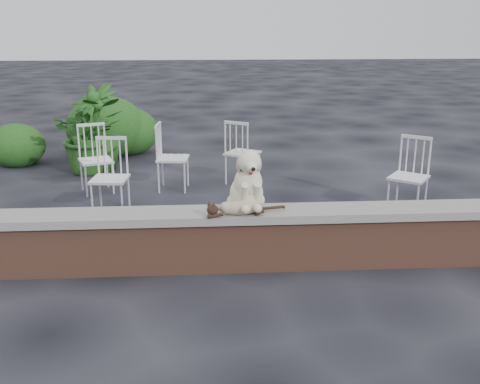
{
  "coord_description": "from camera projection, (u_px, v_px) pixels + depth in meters",
  "views": [
    {
      "loc": [
        -0.77,
        -4.96,
        2.29
      ],
      "look_at": [
        -0.42,
        0.2,
        0.7
      ],
      "focal_mm": 41.77,
      "sensor_mm": 36.0,
      "label": 1
    }
  ],
  "objects": [
    {
      "name": "chair_a",
      "position": [
        96.0,
        159.0,
        7.65
      ],
      "size": [
        0.72,
        0.72,
        0.94
      ],
      "primitive_type": null,
      "rotation": [
        0.0,
        0.0,
        0.37
      ],
      "color": "white",
      "rests_on": "ground"
    },
    {
      "name": "brick_wall",
      "position": [
        285.0,
        242.0,
        5.38
      ],
      "size": [
        6.0,
        0.3,
        0.5
      ],
      "primitive_type": "cube",
      "color": "brown",
      "rests_on": "ground"
    },
    {
      "name": "dog",
      "position": [
        246.0,
        178.0,
        5.2
      ],
      "size": [
        0.46,
        0.57,
        0.61
      ],
      "primitive_type": null,
      "rotation": [
        0.0,
        0.0,
        0.13
      ],
      "color": "beige",
      "rests_on": "capstone"
    },
    {
      "name": "chair_c",
      "position": [
        243.0,
        152.0,
        8.09
      ],
      "size": [
        0.77,
        0.77,
        0.94
      ],
      "primitive_type": null,
      "rotation": [
        0.0,
        0.0,
        2.58
      ],
      "color": "white",
      "rests_on": "ground"
    },
    {
      "name": "shrubbery",
      "position": [
        99.0,
        131.0,
        9.75
      ],
      "size": [
        2.72,
        1.71,
        1.1
      ],
      "color": "#1A4A15",
      "rests_on": "ground"
    },
    {
      "name": "ground",
      "position": [
        284.0,
        265.0,
        5.45
      ],
      "size": [
        60.0,
        60.0,
        0.0
      ],
      "primitive_type": "plane",
      "color": "black",
      "rests_on": "ground"
    },
    {
      "name": "cat",
      "position": [
        239.0,
        207.0,
        5.12
      ],
      "size": [
        0.91,
        0.33,
        0.15
      ],
      "primitive_type": null,
      "rotation": [
        0.0,
        0.0,
        0.13
      ],
      "color": "tan",
      "rests_on": "capstone"
    },
    {
      "name": "chair_e",
      "position": [
        173.0,
        157.0,
        7.77
      ],
      "size": [
        0.61,
        0.61,
        0.94
      ],
      "primitive_type": null,
      "rotation": [
        0.0,
        0.0,
        1.48
      ],
      "color": "white",
      "rests_on": "ground"
    },
    {
      "name": "chair_d",
      "position": [
        409.0,
        176.0,
        6.83
      ],
      "size": [
        0.78,
        0.78,
        0.94
      ],
      "primitive_type": null,
      "rotation": [
        0.0,
        0.0,
        -0.64
      ],
      "color": "white",
      "rests_on": "ground"
    },
    {
      "name": "potted_plant_b",
      "position": [
        96.0,
        128.0,
        8.75
      ],
      "size": [
        1.05,
        1.05,
        1.35
      ],
      "primitive_type": "imported",
      "rotation": [
        0.0,
        0.0,
        -0.6
      ],
      "color": "#1A4A15",
      "rests_on": "ground"
    },
    {
      "name": "chair_b",
      "position": [
        109.0,
        178.0,
        6.76
      ],
      "size": [
        0.61,
        0.61,
        0.94
      ],
      "primitive_type": null,
      "rotation": [
        0.0,
        0.0,
        -0.1
      ],
      "color": "white",
      "rests_on": "ground"
    },
    {
      "name": "potted_plant_a",
      "position": [
        89.0,
        134.0,
        8.66
      ],
      "size": [
        1.32,
        1.23,
        1.2
      ],
      "primitive_type": "imported",
      "rotation": [
        0.0,
        0.0,
        0.33
      ],
      "color": "#1A4A15",
      "rests_on": "ground"
    },
    {
      "name": "capstone",
      "position": [
        286.0,
        213.0,
        5.29
      ],
      "size": [
        6.2,
        0.4,
        0.08
      ],
      "primitive_type": "cube",
      "color": "slate",
      "rests_on": "brick_wall"
    }
  ]
}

